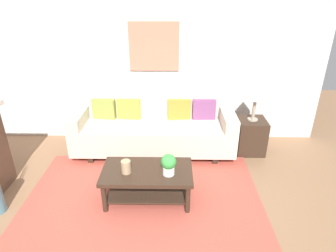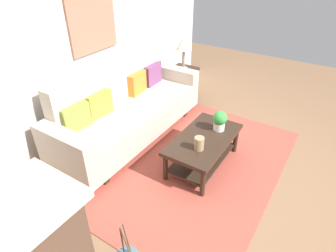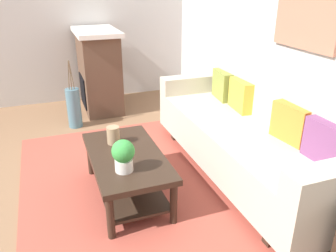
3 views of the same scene
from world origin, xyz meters
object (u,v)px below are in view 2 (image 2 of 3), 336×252
side_table (183,83)px  framed_painting (93,22)px  throw_pillow_plum (152,74)px  coffee_table (203,145)px  potted_plant_tabletop (220,120)px  throw_pillow_olive (76,117)px  tabletop_vase (199,143)px  throw_pillow_orange (137,83)px  table_lamp (184,44)px  couch (128,111)px  throw_pillow_mustard (99,104)px

side_table → framed_painting: (-1.55, 0.48, 1.31)m
throw_pillow_plum → coffee_table: throw_pillow_plum is taller
side_table → potted_plant_tabletop: bearing=-135.2°
throw_pillow_olive → potted_plant_tabletop: 1.77m
tabletop_vase → potted_plant_tabletop: potted_plant_tabletop is taller
throw_pillow_orange → framed_painting: bearing=139.5°
side_table → tabletop_vase: bearing=-145.0°
side_table → table_lamp: table_lamp is taller
couch → throw_pillow_plum: size_ratio=6.94×
potted_plant_tabletop → tabletop_vase: bearing=177.3°
potted_plant_tabletop → table_lamp: table_lamp is taller
couch → throw_pillow_olive: size_ratio=6.94×
potted_plant_tabletop → table_lamp: bearing=44.8°
couch → coffee_table: couch is taller
throw_pillow_olive → coffee_table: bearing=-59.7°
throw_pillow_plum → table_lamp: (0.75, -0.14, 0.31)m
throw_pillow_plum → coffee_table: bearing=-121.0°
potted_plant_tabletop → side_table: (1.30, 1.29, -0.29)m
table_lamp → framed_painting: framed_painting is taller
throw_pillow_orange → coffee_table: 1.45m
potted_plant_tabletop → framed_painting: bearing=98.1°
throw_pillow_olive → framed_painting: (0.80, 0.34, 0.91)m
throw_pillow_orange → throw_pillow_plum: bearing=0.0°
side_table → framed_painting: size_ratio=0.71×
throw_pillow_plum → side_table: bearing=-10.4°
couch → throw_pillow_mustard: (-0.40, 0.12, 0.25)m
throw_pillow_orange → framed_painting: framed_painting is taller
throw_pillow_plum → potted_plant_tabletop: (-0.54, -1.43, -0.11)m
couch → throw_pillow_orange: size_ratio=6.94×
table_lamp → framed_painting: bearing=162.8°
throw_pillow_orange → framed_painting: size_ratio=0.46×
potted_plant_tabletop → throw_pillow_mustard: bearing=114.6°
table_lamp → framed_painting: size_ratio=0.72×
throw_pillow_mustard → throw_pillow_plum: size_ratio=1.00×
throw_pillow_plum → tabletop_vase: size_ratio=2.24×
coffee_table → framed_painting: framed_painting is taller
throw_pillow_olive → framed_painting: size_ratio=0.46×
throw_pillow_olive → tabletop_vase: 1.51m
couch → tabletop_vase: 1.30m
couch → tabletop_vase: bearing=-101.2°
coffee_table → tabletop_vase: 0.32m
throw_pillow_orange → side_table: bearing=-6.9°
throw_pillow_plum → side_table: (0.75, -0.14, -0.40)m
throw_pillow_mustard → table_lamp: 1.98m
throw_pillow_mustard → table_lamp: table_lamp is taller
throw_pillow_mustard → throw_pillow_orange: same height
couch → framed_painting: bearing=90.0°
throw_pillow_mustard → coffee_table: (0.39, -1.35, -0.37)m
throw_pillow_mustard → tabletop_vase: size_ratio=2.24×
potted_plant_tabletop → throw_pillow_plum: bearing=69.1°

